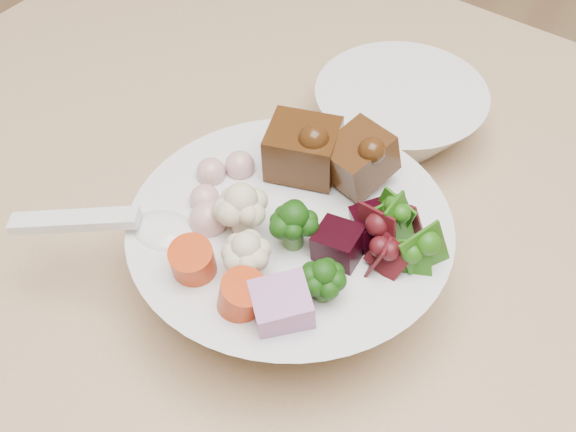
# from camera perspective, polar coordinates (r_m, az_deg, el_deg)

# --- Properties ---
(food_bowl) EXTENTS (0.25, 0.25, 0.14)m
(food_bowl) POSITION_cam_1_polar(r_m,az_deg,el_deg) (0.64, 0.37, -2.43)
(food_bowl) COLOR silver
(food_bowl) RESTS_ON dining_table
(soup_spoon) EXTENTS (0.15, 0.08, 0.03)m
(soup_spoon) POSITION_cam_1_polar(r_m,az_deg,el_deg) (0.62, -10.40, -0.95)
(soup_spoon) COLOR silver
(soup_spoon) RESTS_ON food_bowl
(side_bowl) EXTENTS (0.17, 0.17, 0.06)m
(side_bowl) POSITION_cam_1_polar(r_m,az_deg,el_deg) (0.79, 7.91, 7.19)
(side_bowl) COLOR silver
(side_bowl) RESTS_ON dining_table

